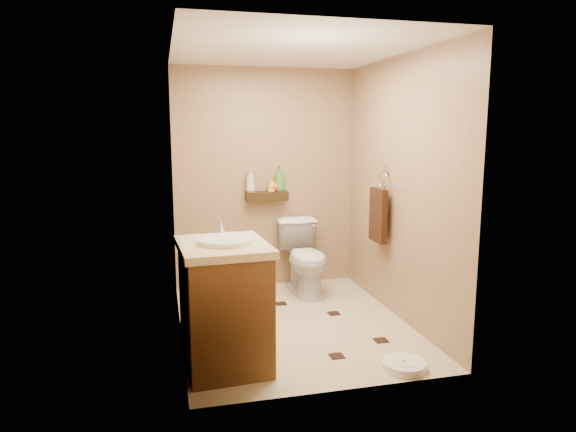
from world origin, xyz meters
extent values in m
plane|color=#C5B690|center=(0.00, 0.00, 0.00)|extent=(2.50, 2.50, 0.00)
cube|color=#A5785E|center=(0.00, 1.25, 1.20)|extent=(2.00, 0.04, 2.40)
cube|color=#A5785E|center=(0.00, -1.25, 1.20)|extent=(2.00, 0.04, 2.40)
cube|color=#A5785E|center=(-1.00, 0.00, 1.20)|extent=(0.04, 2.50, 2.40)
cube|color=#A5785E|center=(1.00, 0.00, 1.20)|extent=(0.04, 2.50, 2.40)
cube|color=silver|center=(0.00, 0.00, 2.40)|extent=(2.00, 2.50, 0.02)
cube|color=#34200E|center=(0.00, 1.17, 1.02)|extent=(0.46, 0.14, 0.10)
cube|color=black|center=(-0.35, -0.16, 0.00)|extent=(0.11, 0.11, 0.01)
cube|color=black|center=(0.44, 0.15, 0.00)|extent=(0.11, 0.11, 0.01)
cube|color=black|center=(0.15, -0.75, 0.00)|extent=(0.11, 0.11, 0.01)
cube|color=black|center=(-0.55, 0.47, 0.00)|extent=(0.11, 0.11, 0.01)
cube|color=black|center=(0.61, -0.55, 0.00)|extent=(0.11, 0.11, 0.01)
cube|color=black|center=(0.01, 0.54, 0.00)|extent=(0.11, 0.11, 0.01)
imported|color=white|center=(0.34, 0.83, 0.39)|extent=(0.47, 0.78, 0.78)
cube|color=brown|center=(-0.70, -0.67, 0.44)|extent=(0.63, 0.75, 0.88)
cube|color=beige|center=(-0.70, -0.67, 0.90)|extent=(0.68, 0.80, 0.06)
cylinder|color=white|center=(-0.68, -0.67, 0.94)|extent=(0.40, 0.40, 0.06)
cylinder|color=silver|center=(-0.68, -0.42, 1.01)|extent=(0.03, 0.03, 0.13)
cylinder|color=white|center=(0.56, -1.07, 0.03)|extent=(0.34, 0.34, 0.06)
cylinder|color=white|center=(0.56, -1.07, 0.06)|extent=(0.19, 0.19, 0.01)
cylinder|color=#196364|center=(-0.65, 0.92, 0.06)|extent=(0.11, 0.11, 0.12)
cylinder|color=white|center=(-0.65, 0.92, 0.29)|extent=(0.02, 0.02, 0.35)
sphere|color=white|center=(-0.65, 0.92, 0.45)|extent=(0.08, 0.08, 0.08)
cube|color=silver|center=(0.98, 0.25, 1.38)|extent=(0.03, 0.06, 0.08)
torus|color=silver|center=(0.95, 0.25, 1.26)|extent=(0.02, 0.19, 0.19)
cube|color=#371F10|center=(0.91, 0.25, 0.92)|extent=(0.06, 0.30, 0.52)
cylinder|color=white|center=(-0.94, 0.65, 0.60)|extent=(0.11, 0.11, 0.11)
cylinder|color=silver|center=(-0.98, 0.65, 0.66)|extent=(0.04, 0.02, 0.02)
imported|color=beige|center=(-0.18, 1.17, 1.20)|extent=(0.14, 0.14, 0.25)
imported|color=yellow|center=(0.06, 1.17, 1.14)|extent=(0.09, 0.09, 0.15)
imported|color=red|center=(0.09, 1.17, 1.14)|extent=(0.13, 0.13, 0.14)
imported|color=green|center=(0.14, 1.17, 1.21)|extent=(0.13, 0.13, 0.28)
camera|label=1|loc=(-1.11, -4.29, 1.74)|focal=32.00mm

